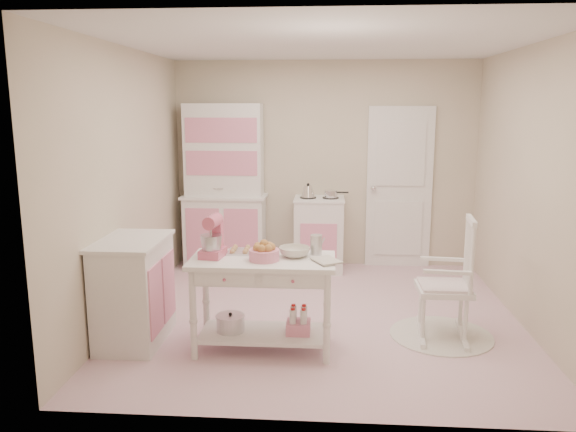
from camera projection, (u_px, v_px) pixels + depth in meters
The scene contains 14 objects.
room_shell at pixel (324, 149), 5.23m from camera, with size 3.84×3.84×2.62m.
door at pixel (399, 188), 7.12m from camera, with size 0.82×0.05×2.04m, color white.
hutch at pixel (224, 187), 7.06m from camera, with size 1.06×0.50×2.08m, color white.
stove at pixel (319, 234), 7.04m from camera, with size 0.62×0.57×0.92m, color white.
base_cabinet at pixel (134, 291), 4.88m from camera, with size 0.54×0.84×0.92m, color white.
lace_rug at pixel (441, 335), 5.07m from camera, with size 0.92×0.92×0.01m, color white.
rocking_chair at pixel (444, 277), 4.96m from camera, with size 0.48×0.72×1.10m, color white.
work_table at pixel (263, 304), 4.72m from camera, with size 1.20×0.60×0.80m, color white.
stand_mixer at pixel (212, 237), 4.66m from camera, with size 0.20×0.28×0.34m, color #D95B7E.
cookie_tray at pixel (248, 252), 4.83m from camera, with size 0.34×0.24×0.02m, color silver.
bread_basket at pixel (264, 255), 4.59m from camera, with size 0.25×0.25×0.09m, color pink.
mixing_bowl at pixel (294, 252), 4.70m from camera, with size 0.26×0.26×0.08m, color beige.
metal_pitcher at pixel (316, 245), 4.75m from camera, with size 0.10×0.10×0.17m, color silver.
recipe_book at pixel (317, 262), 4.49m from camera, with size 0.18×0.24×0.02m, color beige.
Camera 1 is at (0.05, -5.27, 2.05)m, focal length 35.00 mm.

